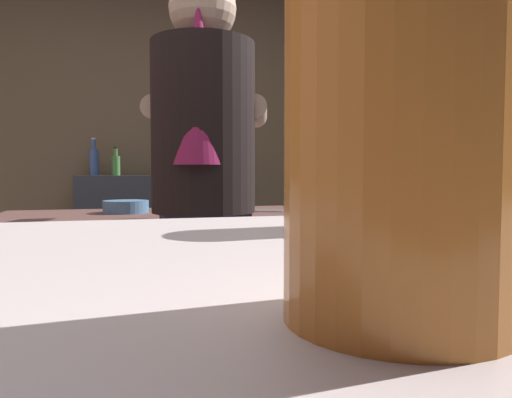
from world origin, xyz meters
The scene contains 12 objects.
wall_back centered at (0.00, 2.20, 1.35)m, with size 5.20×0.10×2.70m, color brown.
prep_counter centered at (0.35, 0.66, 0.46)m, with size 2.10×0.60×0.91m, color brown.
back_shelf centered at (-0.05, 1.92, 0.53)m, with size 0.91×0.36×1.06m, color #32373F.
bartender centered at (0.07, 0.21, 1.00)m, with size 0.49×0.55×1.72m.
knife_block centered at (1.03, 0.65, 1.02)m, with size 0.10×0.08×0.28m.
mixing_bowl centered at (-0.19, 0.71, 0.94)m, with size 0.19×0.19×0.05m, color #456C92.
chefs_knife centered at (0.35, 0.61, 0.92)m, with size 0.24×0.03×0.01m, color silver.
pint_glass_near centered at (-0.07, -1.19, 1.10)m, with size 0.08×0.08×0.15m.
pint_glass_far centered at (0.06, -0.93, 1.09)m, with size 0.08×0.08×0.12m.
bottle_hot_sauce centered at (0.24, 2.01, 1.15)m, with size 0.05×0.05×0.23m.
bottle_vinegar centered at (-0.40, 2.01, 1.16)m, with size 0.06×0.06×0.25m.
bottle_olive_oil centered at (-0.26, 1.93, 1.14)m, with size 0.05×0.05×0.19m.
Camera 1 is at (-0.17, -1.35, 1.08)m, focal length 33.24 mm.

